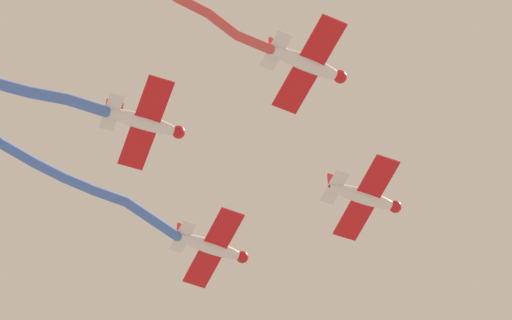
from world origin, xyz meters
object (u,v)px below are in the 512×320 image
object	(u,v)px
airplane_lead	(365,197)
airplane_right_wing	(308,64)
airplane_left_wing	(212,247)
airplane_slot	(145,122)

from	to	relation	value
airplane_lead	airplane_right_wing	distance (m)	11.36
airplane_lead	airplane_right_wing	xyz separation A→B (m)	(5.29, 10.05, 0.30)
airplane_left_wing	airplane_right_wing	bearing A→B (deg)	-90.08
airplane_lead	airplane_left_wing	size ratio (longest dim) A/B	1.00
airplane_lead	airplane_slot	distance (m)	16.07
airplane_left_wing	airplane_slot	world-z (taller)	airplane_slot
airplane_right_wing	airplane_slot	xyz separation A→B (m)	(10.05, -5.28, -0.50)
airplane_left_wing	airplane_lead	bearing A→B (deg)	-45.10
airplane_slot	airplane_lead	bearing A→B (deg)	3.70
airplane_left_wing	airplane_slot	distance (m)	11.37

